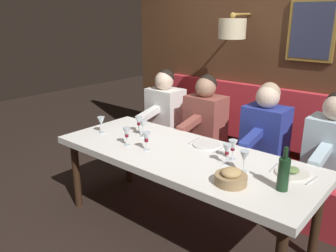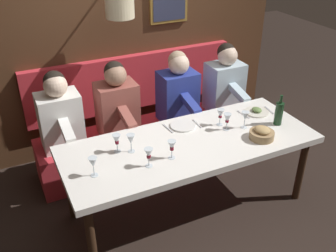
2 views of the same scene
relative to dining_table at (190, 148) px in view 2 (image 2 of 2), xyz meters
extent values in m
plane|color=black|center=(0.00, 0.00, -0.67)|extent=(12.00, 12.00, 0.00)
cube|color=white|center=(0.00, 0.00, 0.04)|extent=(0.90, 2.26, 0.06)
cylinder|color=#301E12|center=(-0.35, -1.03, -0.33)|extent=(0.07, 0.07, 0.68)
cylinder|color=#301E12|center=(-0.35, 1.03, -0.33)|extent=(0.07, 0.07, 0.68)
cylinder|color=#301E12|center=(0.35, -1.03, -0.33)|extent=(0.07, 0.07, 0.68)
cylinder|color=#301E12|center=(0.35, 1.03, -0.33)|extent=(0.07, 0.07, 0.68)
cube|color=red|center=(0.89, 0.00, -0.45)|extent=(0.52, 2.46, 0.45)
cube|color=#51331E|center=(1.48, 0.00, 0.78)|extent=(0.10, 3.66, 2.90)
cube|color=red|center=(1.39, 0.00, 0.10)|extent=(0.10, 2.46, 0.64)
cylinder|color=beige|center=(1.08, 0.21, 1.03)|extent=(0.28, 0.28, 0.20)
cube|color=silver|center=(0.89, -0.93, 0.06)|extent=(0.30, 0.40, 0.56)
sphere|color=beige|center=(0.87, -0.93, 0.44)|extent=(0.22, 0.22, 0.22)
sphere|color=black|center=(0.90, -0.93, 0.47)|extent=(0.20, 0.20, 0.20)
cube|color=silver|center=(0.60, -0.93, 0.10)|extent=(0.33, 0.09, 0.14)
cube|color=#283893|center=(0.89, -0.33, 0.06)|extent=(0.30, 0.40, 0.56)
sphere|color=beige|center=(0.87, -0.33, 0.44)|extent=(0.22, 0.22, 0.22)
sphere|color=tan|center=(0.90, -0.33, 0.47)|extent=(0.20, 0.20, 0.20)
cube|color=#283893|center=(0.60, -0.33, 0.10)|extent=(0.33, 0.09, 0.14)
cube|color=#934C42|center=(0.89, 0.37, 0.06)|extent=(0.30, 0.40, 0.56)
sphere|color=#A37A60|center=(0.87, 0.37, 0.44)|extent=(0.22, 0.22, 0.22)
sphere|color=black|center=(0.90, 0.37, 0.47)|extent=(0.20, 0.20, 0.20)
cube|color=#934C42|center=(0.60, 0.37, 0.10)|extent=(0.33, 0.09, 0.14)
cube|color=white|center=(0.89, 0.94, 0.06)|extent=(0.30, 0.40, 0.56)
sphere|color=beige|center=(0.87, 0.94, 0.44)|extent=(0.22, 0.22, 0.22)
sphere|color=black|center=(0.90, 0.94, 0.47)|extent=(0.20, 0.20, 0.20)
cube|color=white|center=(0.60, 0.94, 0.10)|extent=(0.33, 0.09, 0.14)
cylinder|color=silver|center=(0.19, -0.86, 0.07)|extent=(0.24, 0.24, 0.01)
ellipsoid|color=#668447|center=(0.19, -0.86, 0.10)|extent=(0.11, 0.09, 0.04)
cube|color=silver|center=(0.17, -1.01, 0.07)|extent=(0.17, 0.04, 0.01)
cube|color=silver|center=(0.21, -0.72, 0.07)|extent=(0.18, 0.03, 0.01)
cylinder|color=white|center=(0.27, -0.07, 0.07)|extent=(0.24, 0.24, 0.01)
cube|color=silver|center=(0.25, -0.21, 0.07)|extent=(0.17, 0.02, 0.01)
cube|color=silver|center=(0.29, 0.08, 0.07)|extent=(0.18, 0.03, 0.01)
cylinder|color=silver|center=(-0.18, 0.47, 0.07)|extent=(0.06, 0.06, 0.00)
cylinder|color=silver|center=(-0.18, 0.47, 0.11)|extent=(0.01, 0.01, 0.07)
cone|color=silver|center=(-0.18, 0.47, 0.19)|extent=(0.07, 0.07, 0.08)
cylinder|color=maroon|center=(-0.18, 0.47, 0.16)|extent=(0.03, 0.03, 0.02)
cylinder|color=silver|center=(-0.11, 0.90, 0.07)|extent=(0.06, 0.06, 0.00)
cylinder|color=silver|center=(-0.11, 0.90, 0.11)|extent=(0.01, 0.01, 0.07)
cone|color=silver|center=(-0.11, 0.90, 0.19)|extent=(0.07, 0.07, 0.08)
cylinder|color=silver|center=(0.14, -0.39, 0.07)|extent=(0.06, 0.06, 0.00)
cylinder|color=silver|center=(0.14, -0.39, 0.11)|extent=(0.01, 0.01, 0.07)
cone|color=silver|center=(0.14, -0.39, 0.19)|extent=(0.07, 0.07, 0.08)
cylinder|color=maroon|center=(0.14, -0.39, 0.15)|extent=(0.03, 0.03, 0.02)
cylinder|color=silver|center=(-0.16, 0.26, 0.07)|extent=(0.06, 0.06, 0.00)
cylinder|color=silver|center=(-0.16, 0.26, 0.11)|extent=(0.01, 0.01, 0.07)
cone|color=silver|center=(-0.16, 0.26, 0.19)|extent=(0.07, 0.07, 0.08)
cylinder|color=maroon|center=(-0.16, 0.26, 0.16)|extent=(0.03, 0.03, 0.03)
cylinder|color=silver|center=(0.08, 0.52, 0.07)|extent=(0.06, 0.06, 0.00)
cylinder|color=silver|center=(0.08, 0.52, 0.11)|extent=(0.01, 0.01, 0.07)
cone|color=silver|center=(0.08, 0.52, 0.19)|extent=(0.07, 0.07, 0.08)
cylinder|color=silver|center=(0.04, -0.40, 0.07)|extent=(0.06, 0.06, 0.00)
cylinder|color=silver|center=(0.04, -0.40, 0.11)|extent=(0.01, 0.01, 0.07)
cone|color=silver|center=(0.04, -0.40, 0.19)|extent=(0.07, 0.07, 0.08)
cylinder|color=maroon|center=(0.04, -0.40, 0.16)|extent=(0.03, 0.03, 0.02)
cylinder|color=silver|center=(0.00, -0.57, 0.07)|extent=(0.06, 0.06, 0.00)
cylinder|color=silver|center=(0.00, -0.57, 0.11)|extent=(0.01, 0.01, 0.07)
cone|color=silver|center=(0.00, -0.57, 0.19)|extent=(0.07, 0.07, 0.08)
cylinder|color=silver|center=(0.13, 0.63, 0.07)|extent=(0.06, 0.06, 0.00)
cylinder|color=silver|center=(0.13, 0.63, 0.11)|extent=(0.01, 0.01, 0.07)
cone|color=silver|center=(0.13, 0.63, 0.19)|extent=(0.07, 0.07, 0.08)
cylinder|color=maroon|center=(0.13, 0.63, 0.16)|extent=(0.03, 0.03, 0.03)
cylinder|color=#19381E|center=(-0.08, -0.90, 0.18)|extent=(0.08, 0.08, 0.22)
cylinder|color=#19381E|center=(-0.08, -0.90, 0.33)|extent=(0.03, 0.03, 0.08)
cylinder|color=#9E7F56|center=(-0.23, -0.60, 0.10)|extent=(0.22, 0.22, 0.07)
ellipsoid|color=tan|center=(-0.23, -0.60, 0.15)|extent=(0.15, 0.13, 0.06)
camera|label=1|loc=(-2.10, -1.62, 1.16)|focal=36.66mm
camera|label=2|loc=(-2.51, 1.42, 1.88)|focal=41.41mm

